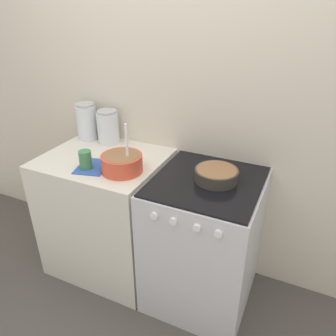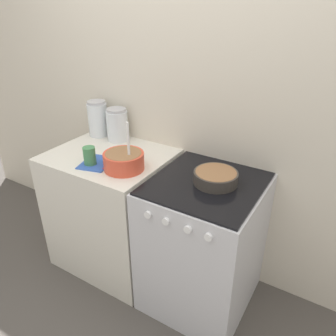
% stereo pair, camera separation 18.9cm
% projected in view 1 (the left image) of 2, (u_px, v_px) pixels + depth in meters
% --- Properties ---
extents(ground_plane, '(12.00, 12.00, 0.00)m').
position_uv_depth(ground_plane, '(136.00, 310.00, 2.14)').
color(ground_plane, '#4C4742').
extents(wall_back, '(4.57, 0.05, 2.40)m').
position_uv_depth(wall_back, '(179.00, 104.00, 2.13)').
color(wall_back, beige).
rests_on(wall_back, ground_plane).
extents(countertop_cabinet, '(0.78, 0.66, 0.89)m').
position_uv_depth(countertop_cabinet, '(108.00, 213.00, 2.34)').
color(countertop_cabinet, silver).
rests_on(countertop_cabinet, ground_plane).
extents(stove, '(0.63, 0.68, 0.89)m').
position_uv_depth(stove, '(204.00, 241.00, 2.08)').
color(stove, silver).
rests_on(stove, ground_plane).
extents(mixing_bowl, '(0.25, 0.25, 0.31)m').
position_uv_depth(mixing_bowl, '(122.00, 162.00, 1.94)').
color(mixing_bowl, '#D84C33').
rests_on(mixing_bowl, countertop_cabinet).
extents(baking_pan, '(0.25, 0.25, 0.07)m').
position_uv_depth(baking_pan, '(216.00, 174.00, 1.85)').
color(baking_pan, '#38332D').
rests_on(baking_pan, stove).
extents(storage_jar_left, '(0.15, 0.15, 0.26)m').
position_uv_depth(storage_jar_left, '(87.00, 124.00, 2.38)').
color(storage_jar_left, silver).
rests_on(storage_jar_left, countertop_cabinet).
extents(storage_jar_middle, '(0.15, 0.15, 0.24)m').
position_uv_depth(storage_jar_middle, '(108.00, 129.00, 2.32)').
color(storage_jar_middle, silver).
rests_on(storage_jar_middle, countertop_cabinet).
extents(tin_can, '(0.08, 0.08, 0.12)m').
position_uv_depth(tin_can, '(85.00, 160.00, 1.97)').
color(tin_can, '#3F7F4C').
rests_on(tin_can, countertop_cabinet).
extents(recipe_page, '(0.23, 0.26, 0.01)m').
position_uv_depth(recipe_page, '(93.00, 167.00, 2.02)').
color(recipe_page, '#3359B2').
rests_on(recipe_page, countertop_cabinet).
extents(measuring_spoon, '(0.12, 0.04, 0.04)m').
position_uv_depth(measuring_spoon, '(113.00, 174.00, 1.91)').
color(measuring_spoon, red).
rests_on(measuring_spoon, countertop_cabinet).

